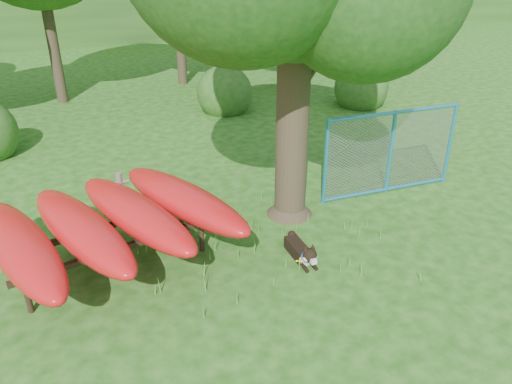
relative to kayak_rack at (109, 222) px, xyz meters
name	(u,v)px	position (x,y,z in m)	size (l,w,h in m)	color
ground	(270,277)	(2.38, -1.21, -0.91)	(80.00, 80.00, 0.00)	#194B0F
wooden_post	(122,201)	(0.32, 1.15, -0.25)	(0.33, 0.12, 1.24)	brown
kayak_rack	(109,222)	(0.00, 0.00, 0.00)	(4.62, 4.14, 1.18)	black
husky_dog	(302,252)	(3.10, -0.92, -0.74)	(0.27, 1.08, 0.48)	black
fence_section	(391,152)	(6.01, 0.87, 0.04)	(3.23, 0.08, 3.14)	teal
wildflower_clump	(300,261)	(2.92, -1.21, -0.71)	(0.11, 0.10, 0.24)	#498E2E
shrub_right	(359,105)	(8.88, 6.79, -0.91)	(1.80, 1.80, 1.80)	#25501A
shrub_mid	(225,111)	(4.38, 7.79, -0.91)	(1.80, 1.80, 1.80)	#25501A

